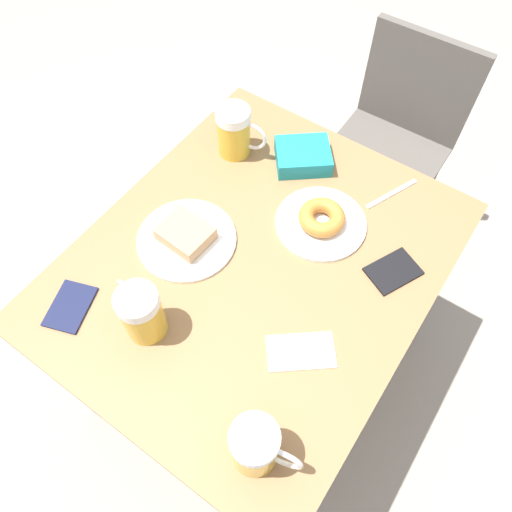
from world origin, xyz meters
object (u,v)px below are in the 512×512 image
object	(u,v)px
chair	(398,129)
beer_mug_left	(256,446)
blue_pouch	(303,156)
plate_with_cake	(186,237)
beer_mug_right	(141,312)
passport_near_edge	(70,306)
passport_far_edge	(393,271)
napkin_folded	(301,351)
plate_with_donut	(321,220)
beer_mug_center	(235,132)
fork	(392,194)

from	to	relation	value
chair	beer_mug_left	bearing A→B (deg)	-80.05
beer_mug_left	blue_pouch	world-z (taller)	beer_mug_left
plate_with_cake	beer_mug_right	world-z (taller)	beer_mug_right
passport_near_edge	passport_far_edge	world-z (taller)	same
plate_with_cake	napkin_folded	size ratio (longest dim) A/B	1.48
plate_with_donut	beer_mug_right	bearing A→B (deg)	-110.66
chair	blue_pouch	world-z (taller)	chair
beer_mug_left	beer_mug_center	xyz separation A→B (m)	(-0.53, 0.65, 0.00)
beer_mug_center	passport_far_edge	xyz separation A→B (m)	(0.56, -0.11, -0.07)
beer_mug_right	beer_mug_center	bearing A→B (deg)	105.56
passport_near_edge	chair	bearing A→B (deg)	76.03
beer_mug_left	fork	distance (m)	0.77
plate_with_cake	beer_mug_right	xyz separation A→B (m)	(0.08, -0.24, 0.06)
napkin_folded	passport_far_edge	size ratio (longest dim) A/B	1.14
chair	fork	world-z (taller)	chair
chair	passport_near_edge	distance (m)	1.31
beer_mug_center	blue_pouch	distance (m)	0.20
blue_pouch	plate_with_cake	bearing A→B (deg)	-104.33
passport_far_edge	blue_pouch	size ratio (longest dim) A/B	0.77
fork	beer_mug_right	bearing A→B (deg)	-113.06
passport_far_edge	chair	bearing A→B (deg)	110.85
passport_far_edge	blue_pouch	bearing A→B (deg)	154.49
fork	passport_far_edge	world-z (taller)	passport_far_edge
chair	passport_near_edge	size ratio (longest dim) A/B	5.78
chair	plate_with_cake	distance (m)	1.00
fork	blue_pouch	distance (m)	0.27
plate_with_cake	beer_mug_center	world-z (taller)	beer_mug_center
plate_with_cake	beer_mug_left	distance (m)	0.55
fork	plate_with_cake	bearing A→B (deg)	-129.67
beer_mug_left	passport_far_edge	size ratio (longest dim) A/B	0.98
beer_mug_center	blue_pouch	bearing A→B (deg)	21.21
passport_far_edge	passport_near_edge	bearing A→B (deg)	-138.13
passport_far_edge	beer_mug_center	bearing A→B (deg)	169.06
blue_pouch	beer_mug_right	bearing A→B (deg)	-92.36
chair	napkin_folded	xyz separation A→B (m)	(0.20, -1.03, 0.24)
beer_mug_center	plate_with_donut	bearing A→B (deg)	-14.26
blue_pouch	beer_mug_center	bearing A→B (deg)	-158.79
plate_with_cake	passport_near_edge	distance (m)	0.33
chair	plate_with_cake	bearing A→B (deg)	-102.97
fork	passport_near_edge	world-z (taller)	passport_near_edge
blue_pouch	napkin_folded	bearing A→B (deg)	-58.39
chair	plate_with_cake	world-z (taller)	chair
plate_with_cake	plate_with_donut	xyz separation A→B (m)	(0.26, 0.24, 0.00)
chair	beer_mug_center	world-z (taller)	beer_mug_center
passport_far_edge	blue_pouch	world-z (taller)	blue_pouch
chair	plate_with_donut	bearing A→B (deg)	-86.43
plate_with_donut	beer_mug_left	bearing A→B (deg)	-71.75
passport_near_edge	beer_mug_left	bearing A→B (deg)	-2.04
beer_mug_left	passport_near_edge	world-z (taller)	beer_mug_left
beer_mug_left	plate_with_donut	bearing A→B (deg)	108.25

